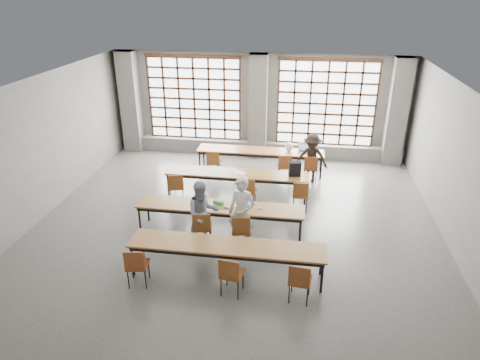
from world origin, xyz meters
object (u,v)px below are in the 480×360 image
Objects in this scene: chair_near_right at (300,279)px; mouse at (260,208)px; chair_back_left at (213,161)px; chair_front_left at (202,225)px; desk_row_d at (227,247)px; student_back at (311,158)px; phone at (227,208)px; chair_near_left at (136,264)px; chair_front_right at (241,228)px; laptop_back at (304,149)px; plastic_bag at (289,147)px; chair_mid_right at (301,193)px; backpack at (295,169)px; chair_back_mid at (285,165)px; desk_row_b at (237,175)px; student_male at (242,213)px; chair_mid_centre at (248,190)px; student_female at (203,213)px; desk_row_a at (260,152)px; chair_mid_left at (176,185)px; green_box at (218,202)px; chair_near_mid at (231,272)px; laptop_front at (244,203)px; chair_back_right at (311,166)px; desk_row_c at (220,208)px; red_pouch at (137,263)px.

chair_near_right is 8.98× the size of mouse.
chair_front_left is at bearing -81.87° from chair_back_left.
student_back is (1.70, 4.98, 0.09)m from desk_row_d.
chair_near_left is at bearing -123.35° from phone.
chair_front_right is at bearing -69.46° from chair_back_left.
plastic_bag reaches higher than laptop_back.
backpack is at bearing 106.28° from chair_mid_right.
desk_row_b is at bearing -135.79° from chair_back_mid.
student_male reaches higher than desk_row_b.
desk_row_d is at bearing -104.56° from laptop_back.
laptop_back is (1.30, 4.60, 0.25)m from chair_front_right.
chair_mid_centre is 0.57× the size of student_female.
chair_mid_left is (-2.04, -2.50, -0.13)m from desk_row_a.
chair_near_left is at bearing -116.95° from green_box.
chair_back_left is 3.78m from student_female.
chair_mid_right is at bearing 55.84° from mouse.
chair_back_left is 2.82m from backpack.
chair_front_left and chair_front_right have the same top height.
chair_near_right is (1.30, -0.00, 0.00)m from chair_near_mid.
plastic_bag is at bearing 69.01° from chair_front_left.
laptop_front is at bearing 27.60° from phone.
chair_mid_left and chair_front_right have the same top height.
chair_mid_centre is at bearing 89.34° from desk_row_d.
laptop_front is (0.02, -3.76, 0.13)m from desk_row_a.
plastic_bag is (1.37, 1.92, 0.21)m from desk_row_b.
student_male reaches higher than chair_mid_centre.
chair_mid_right is at bearing -61.96° from desk_row_a.
laptop_back reaches higher than phone.
chair_mid_centre is at bearing 67.21° from green_box.
green_box is at bearing -112.79° from chair_mid_centre.
chair_back_left is at bearing 70.89° from chair_mid_left.
chair_mid_left is 3.91m from plastic_bag.
chair_front_left is 5.11m from laptop_back.
chair_front_left is 1.00× the size of chair_near_left.
plastic_bag is at bearing 16.48° from chair_back_left.
chair_mid_left is at bearing 179.94° from chair_mid_right.
chair_back_right is (1.70, 4.85, -0.13)m from desk_row_d.
backpack reaches higher than chair_back_left.
chair_near_left is (-1.72, -3.61, 0.00)m from chair_mid_centre.
desk_row_c is 4.55× the size of chair_mid_right.
chair_back_mid is at bearing 33.22° from chair_mid_left.
chair_back_right is 3.52× the size of green_box.
chair_mid_right is 1.00× the size of chair_near_right.
chair_back_mid is 0.58× the size of student_back.
plastic_bag is at bearing 82.62° from chair_back_mid.
chair_back_left is 6.77× the size of phone.
chair_back_right is at bearing 82.43° from student_male.
green_box is (-0.62, -0.03, -0.02)m from laptop_front.
student_back is 15.36× the size of mouse.
chair_front_right is at bearing 39.70° from red_pouch.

